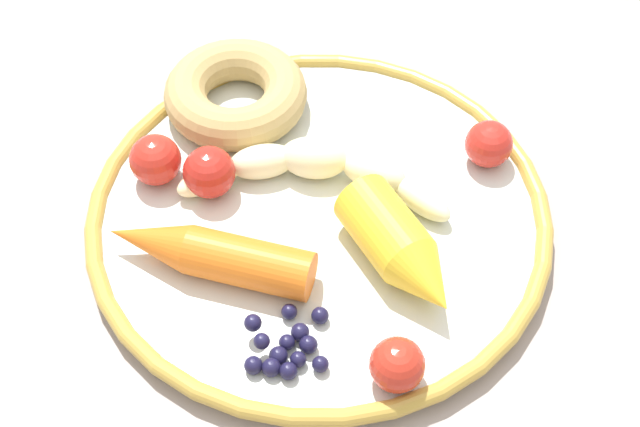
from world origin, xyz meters
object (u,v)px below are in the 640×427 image
at_px(tomato_mid, 209,172).
at_px(tomato_far, 489,144).
at_px(tomato_extra, 397,365).
at_px(carrot_orange, 209,254).
at_px(blueberry_pile, 286,346).
at_px(tomato_near, 155,160).
at_px(donut, 236,94).
at_px(carrot_yellow, 402,251).
at_px(dining_table, 318,288).
at_px(plate, 320,216).
at_px(banana, 317,170).

bearing_deg(tomato_mid, tomato_far, 2.62).
bearing_deg(tomato_extra, carrot_orange, 139.76).
height_order(carrot_orange, tomato_mid, tomato_mid).
height_order(blueberry_pile, tomato_near, tomato_near).
xyz_separation_m(blueberry_pile, tomato_extra, (0.06, -0.03, 0.01)).
bearing_deg(blueberry_pile, donut, 95.92).
distance_m(blueberry_pile, tomato_mid, 0.14).
xyz_separation_m(carrot_orange, carrot_yellow, (0.12, -0.01, 0.00)).
bearing_deg(dining_table, tomato_far, 14.47).
relative_size(carrot_yellow, tomato_far, 3.25).
distance_m(blueberry_pile, tomato_extra, 0.07).
height_order(plate, tomato_extra, tomato_extra).
distance_m(blueberry_pile, tomato_near, 0.17).
bearing_deg(carrot_yellow, carrot_orange, 174.25).
bearing_deg(banana, tomato_near, 172.48).
bearing_deg(blueberry_pile, banana, 76.89).
xyz_separation_m(banana, tomato_extra, (0.03, -0.16, 0.00)).
relative_size(carrot_orange, tomato_extra, 4.16).
relative_size(blueberry_pile, tomato_mid, 1.49).
xyz_separation_m(tomato_near, tomato_mid, (0.04, -0.02, 0.00)).
bearing_deg(carrot_yellow, banana, 120.00).
distance_m(plate, banana, 0.03).
xyz_separation_m(plate, carrot_orange, (-0.08, -0.04, 0.02)).
bearing_deg(carrot_orange, tomato_near, 112.84).
relative_size(banana, carrot_yellow, 1.75).
bearing_deg(donut, tomato_near, -132.73).
bearing_deg(tomato_far, banana, -175.94).
distance_m(tomato_far, tomato_extra, 0.19).
distance_m(carrot_orange, tomato_mid, 0.07).
height_order(plate, carrot_yellow, carrot_yellow).
bearing_deg(blueberry_pile, plate, 73.94).
bearing_deg(tomato_mid, blueberry_pile, -72.33).
bearing_deg(tomato_far, blueberry_pile, -136.88).
distance_m(carrot_yellow, tomato_near, 0.19).
xyz_separation_m(banana, carrot_orange, (-0.08, -0.07, 0.00)).
bearing_deg(plate, tomato_far, 17.04).
distance_m(banana, tomato_far, 0.12).
distance_m(carrot_yellow, tomato_extra, 0.08).
distance_m(dining_table, carrot_orange, 0.15).
distance_m(dining_table, carrot_yellow, 0.14).
bearing_deg(tomato_extra, blueberry_pile, 158.63).
xyz_separation_m(carrot_yellow, blueberry_pile, (-0.08, -0.06, -0.01)).
height_order(plate, tomato_near, tomato_near).
xyz_separation_m(carrot_orange, tomato_far, (0.20, 0.08, 0.00)).
bearing_deg(carrot_yellow, blueberry_pile, -144.99).
bearing_deg(carrot_yellow, dining_table, 130.05).
height_order(carrot_yellow, tomato_mid, carrot_yellow).
bearing_deg(donut, banana, -55.32).
relative_size(tomato_far, tomato_extra, 1.01).
bearing_deg(carrot_orange, tomato_far, 21.15).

